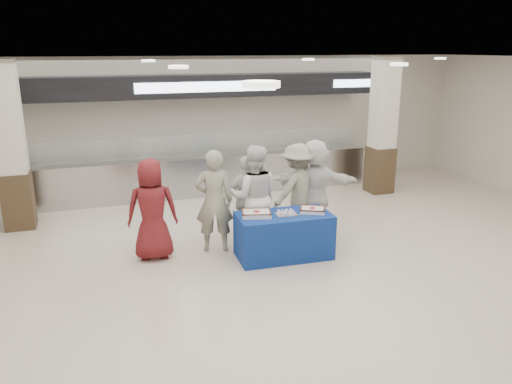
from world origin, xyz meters
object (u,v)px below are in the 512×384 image
object	(u,v)px
sheet_cake_left	(256,213)
chef_tall	(254,196)
civilian_maroon	(152,209)
civilian_white	(314,185)
soldier_a	(214,201)
chef_short	(247,200)
cupcake_tray	(286,213)
soldier_b	(297,189)
sheet_cake_right	(312,209)
display_table	(284,235)

from	to	relation	value
sheet_cake_left	chef_tall	size ratio (longest dim) A/B	0.30
civilian_maroon	civilian_white	xyz separation A→B (m)	(3.07, 0.37, 0.04)
soldier_a	chef_short	bearing A→B (deg)	-149.26
civilian_maroon	sheet_cake_left	bearing A→B (deg)	166.21
sheet_cake_left	cupcake_tray	xyz separation A→B (m)	(0.49, -0.09, -0.02)
chef_tall	sheet_cake_left	bearing A→B (deg)	92.45
sheet_cake_left	chef_tall	distance (m)	0.60
chef_tall	soldier_b	world-z (taller)	chef_tall
sheet_cake_right	civilian_maroon	bearing A→B (deg)	165.19
chef_short	civilian_white	xyz separation A→B (m)	(1.37, 0.15, 0.10)
soldier_b	sheet_cake_left	bearing A→B (deg)	16.74
sheet_cake_right	soldier_a	size ratio (longest dim) A/B	0.28
sheet_cake_left	civilian_maroon	distance (m)	1.71
chef_tall	civilian_white	world-z (taller)	chef_tall
sheet_cake_left	cupcake_tray	bearing A→B (deg)	-10.86
chef_tall	civilian_white	xyz separation A→B (m)	(1.32, 0.37, -0.01)
civilian_maroon	chef_tall	size ratio (longest dim) A/B	0.94
sheet_cake_left	cupcake_tray	distance (m)	0.50
cupcake_tray	chef_tall	world-z (taller)	chef_tall
civilian_maroon	soldier_b	bearing A→B (deg)	-166.82
display_table	civilian_white	world-z (taller)	civilian_white
soldier_a	soldier_b	distance (m)	1.70
display_table	cupcake_tray	world-z (taller)	cupcake_tray
sheet_cake_left	sheet_cake_right	world-z (taller)	sheet_cake_left
sheet_cake_right	cupcake_tray	xyz separation A→B (m)	(-0.46, 0.01, -0.02)
soldier_a	sheet_cake_left	bearing A→B (deg)	146.80
soldier_a	chef_short	xyz separation A→B (m)	(0.66, 0.22, -0.10)
cupcake_tray	chef_short	size ratio (longest dim) A/B	0.23
civilian_maroon	soldier_b	world-z (taller)	soldier_b
chef_short	cupcake_tray	bearing A→B (deg)	114.35
civilian_maroon	chef_tall	world-z (taller)	chef_tall
sheet_cake_left	chef_short	world-z (taller)	chef_short
sheet_cake_left	display_table	bearing A→B (deg)	-7.86
sheet_cake_left	civilian_maroon	size ratio (longest dim) A/B	0.32
chef_tall	chef_short	bearing A→B (deg)	-59.03
civilian_maroon	soldier_b	size ratio (longest dim) A/B	0.99
soldier_a	civilian_white	world-z (taller)	civilian_white
cupcake_tray	civilian_white	xyz separation A→B (m)	(0.98, 1.04, 0.11)
sheet_cake_left	chef_short	xyz separation A→B (m)	(0.09, 0.80, -0.01)
sheet_cake_left	sheet_cake_right	distance (m)	0.96
display_table	cupcake_tray	bearing A→B (deg)	-43.47
display_table	chef_short	size ratio (longest dim) A/B	0.98
display_table	chef_tall	distance (m)	0.89
civilian_maroon	soldier_a	world-z (taller)	soldier_a
sheet_cake_right	civilian_maroon	world-z (taller)	civilian_maroon
sheet_cake_right	cupcake_tray	world-z (taller)	sheet_cake_right
civilian_maroon	soldier_b	xyz separation A→B (m)	(2.71, 0.34, 0.01)
display_table	civilian_maroon	size ratio (longest dim) A/B	0.91
cupcake_tray	soldier_b	distance (m)	1.19
sheet_cake_right	civilian_white	world-z (taller)	civilian_white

